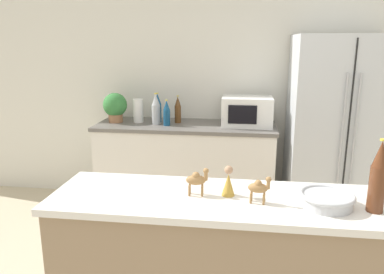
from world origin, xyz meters
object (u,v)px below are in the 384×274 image
(wine_bottle, at_px, (378,177))
(fruit_bowl, at_px, (327,199))
(back_bottle_3, at_px, (178,110))
(back_bottle_2, at_px, (156,109))
(wise_man_figurine_crimson, at_px, (228,183))
(paper_towel_roll, at_px, (138,111))
(refrigerator, at_px, (337,132))
(microwave, at_px, (247,111))
(back_bottle_0, at_px, (158,108))
(camel_figurine_second, at_px, (259,187))
(potted_plant, at_px, (115,106))
(back_bottle_1, at_px, (167,113))
(camel_figurine, at_px, (197,179))

(wine_bottle, height_order, fruit_bowl, wine_bottle)
(back_bottle_3, bearing_deg, back_bottle_2, -152.67)
(wine_bottle, height_order, wise_man_figurine_crimson, wine_bottle)
(paper_towel_roll, bearing_deg, back_bottle_3, 4.46)
(paper_towel_roll, bearing_deg, refrigerator, -3.00)
(microwave, bearing_deg, wise_man_figurine_crimson, -93.08)
(back_bottle_2, relative_size, back_bottle_3, 1.12)
(back_bottle_0, relative_size, wine_bottle, 0.90)
(fruit_bowl, xyz_separation_m, camel_figurine_second, (-0.31, -0.01, 0.04))
(back_bottle_0, relative_size, back_bottle_3, 1.09)
(back_bottle_2, bearing_deg, refrigerator, -0.96)
(refrigerator, bearing_deg, camel_figurine_second, -112.91)
(potted_plant, bearing_deg, back_bottle_0, 7.97)
(microwave, height_order, back_bottle_1, microwave)
(potted_plant, relative_size, back_bottle_2, 0.97)
(microwave, height_order, wine_bottle, wine_bottle)
(refrigerator, xyz_separation_m, microwave, (-0.83, 0.09, 0.16))
(back_bottle_3, relative_size, wise_man_figurine_crimson, 1.80)
(refrigerator, relative_size, back_bottle_3, 6.38)
(camel_figurine_second, bearing_deg, back_bottle_0, 115.10)
(fruit_bowl, distance_m, camel_figurine, 0.61)
(back_bottle_0, distance_m, back_bottle_1, 0.20)
(back_bottle_0, relative_size, camel_figurine, 2.13)
(back_bottle_1, height_order, camel_figurine_second, back_bottle_1)
(potted_plant, height_order, wise_man_figurine_crimson, potted_plant)
(microwave, bearing_deg, camel_figurine, -97.61)
(paper_towel_roll, distance_m, back_bottle_0, 0.20)
(potted_plant, height_order, back_bottle_0, back_bottle_0)
(back_bottle_3, relative_size, camel_figurine, 1.95)
(back_bottle_3, height_order, fruit_bowl, back_bottle_3)
(camel_figurine, distance_m, wise_man_figurine_crimson, 0.15)
(back_bottle_1, bearing_deg, wine_bottle, -54.74)
(back_bottle_0, height_order, fruit_bowl, back_bottle_0)
(refrigerator, xyz_separation_m, paper_towel_roll, (-1.93, 0.10, 0.14))
(refrigerator, distance_m, potted_plant, 2.16)
(microwave, distance_m, camel_figurine_second, 1.96)
(camel_figurine, relative_size, wise_man_figurine_crimson, 0.92)
(paper_towel_roll, height_order, back_bottle_0, back_bottle_0)
(back_bottle_3, bearing_deg, wise_man_figurine_crimson, -73.10)
(back_bottle_1, relative_size, wise_man_figurine_crimson, 1.65)
(refrigerator, bearing_deg, microwave, 173.99)
(wise_man_figurine_crimson, bearing_deg, fruit_bowl, -8.42)
(back_bottle_0, bearing_deg, fruit_bowl, -58.04)
(potted_plant, relative_size, wise_man_figurine_crimson, 1.95)
(potted_plant, bearing_deg, refrigerator, -1.93)
(potted_plant, bearing_deg, back_bottle_3, 5.42)
(back_bottle_2, bearing_deg, back_bottle_3, 27.33)
(potted_plant, height_order, back_bottle_2, back_bottle_2)
(microwave, bearing_deg, camel_figurine_second, -88.74)
(wine_bottle, distance_m, wise_man_figurine_crimson, 0.67)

